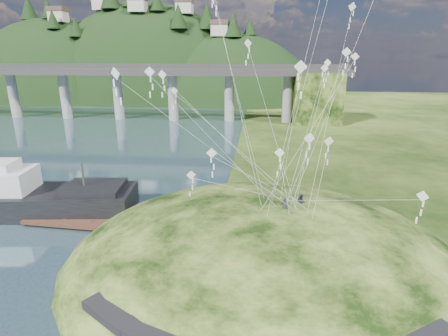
# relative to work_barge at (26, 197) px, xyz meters

# --- Properties ---
(ground) EXTENTS (320.00, 320.00, 0.00)m
(ground) POSITION_rel_work_barge_xyz_m (18.54, -8.91, -2.00)
(ground) COLOR black
(ground) RESTS_ON ground
(grass_hill) EXTENTS (36.00, 32.00, 13.00)m
(grass_hill) POSITION_rel_work_barge_xyz_m (26.54, -6.91, -3.50)
(grass_hill) COLOR black
(grass_hill) RESTS_ON ground
(bridge) EXTENTS (160.00, 11.00, 15.00)m
(bridge) POSITION_rel_work_barge_xyz_m (-7.92, 61.15, 7.70)
(bridge) COLOR #2D2B2B
(bridge) RESTS_ON ground
(far_ridge) EXTENTS (153.00, 70.00, 94.50)m
(far_ridge) POSITION_rel_work_barge_xyz_m (-25.04, 113.26, -9.44)
(far_ridge) COLOR black
(far_ridge) RESTS_ON ground
(work_barge) EXTENTS (23.38, 8.77, 7.99)m
(work_barge) POSITION_rel_work_barge_xyz_m (0.00, 0.00, 0.00)
(work_barge) COLOR black
(work_barge) RESTS_ON ground
(wooden_dock) EXTENTS (15.00, 3.28, 1.06)m
(wooden_dock) POSITION_rel_work_barge_xyz_m (8.86, -2.65, -1.53)
(wooden_dock) COLOR #392017
(wooden_dock) RESTS_ON ground
(kite_flyers) EXTENTS (2.37, 2.35, 2.05)m
(kite_flyers) POSITION_rel_work_barge_xyz_m (28.79, -6.11, 3.82)
(kite_flyers) COLOR #262A32
(kite_flyers) RESTS_ON ground
(kite_swarm) EXTENTS (19.72, 17.71, 19.47)m
(kite_swarm) POSITION_rel_work_barge_xyz_m (27.06, -4.84, 14.21)
(kite_swarm) COLOR white
(kite_swarm) RESTS_ON ground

